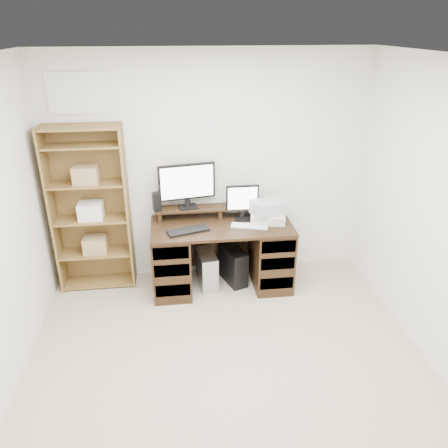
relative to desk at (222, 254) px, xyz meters
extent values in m
cube|color=#BBAA8C|center=(-0.10, -1.64, -0.40)|extent=(3.50, 4.00, 0.02)
cube|color=white|center=(-0.10, -1.64, 2.12)|extent=(3.50, 4.00, 0.02)
cube|color=white|center=(-0.10, 0.37, 0.86)|extent=(3.50, 0.02, 2.50)
cube|color=white|center=(-1.37, 0.35, 1.69)|extent=(0.60, 0.01, 0.40)
cube|color=black|center=(0.00, -0.01, 0.35)|extent=(1.50, 0.70, 0.03)
cube|color=black|center=(-0.55, -0.01, -0.03)|extent=(0.40, 0.66, 0.72)
cube|color=black|center=(0.55, -0.01, -0.03)|extent=(0.40, 0.66, 0.72)
cube|color=black|center=(0.00, 0.32, 0.01)|extent=(1.48, 0.02, 0.65)
cube|color=black|center=(-0.55, -0.34, -0.21)|extent=(0.36, 0.01, 0.14)
cube|color=black|center=(-0.55, -0.34, 0.03)|extent=(0.36, 0.01, 0.14)
cube|color=black|center=(-0.55, -0.34, 0.23)|extent=(0.36, 0.01, 0.14)
cube|color=black|center=(0.55, -0.34, -0.21)|extent=(0.36, 0.01, 0.14)
cube|color=black|center=(0.55, -0.34, 0.03)|extent=(0.36, 0.01, 0.14)
cube|color=black|center=(0.55, -0.34, 0.23)|extent=(0.36, 0.01, 0.14)
cube|color=black|center=(-0.65, 0.21, 0.41)|extent=(0.04, 0.20, 0.10)
cube|color=black|center=(0.00, 0.21, 0.41)|extent=(0.04, 0.20, 0.10)
cube|color=black|center=(0.65, 0.21, 0.41)|extent=(0.04, 0.20, 0.10)
cube|color=black|center=(0.00, 0.21, 0.47)|extent=(1.40, 0.22, 0.02)
cube|color=black|center=(-0.34, 0.22, 0.49)|extent=(0.22, 0.19, 0.02)
cube|color=black|center=(-0.34, 0.24, 0.55)|extent=(0.06, 0.04, 0.11)
cube|color=black|center=(-0.34, 0.24, 0.77)|extent=(0.61, 0.14, 0.39)
cube|color=white|center=(-0.34, 0.22, 0.77)|extent=(0.56, 0.10, 0.35)
cube|color=black|center=(0.24, 0.10, 0.37)|extent=(0.17, 0.13, 0.01)
cube|color=black|center=(0.24, 0.12, 0.42)|extent=(0.05, 0.03, 0.09)
cube|color=black|center=(0.24, 0.12, 0.59)|extent=(0.35, 0.03, 0.31)
cube|color=white|center=(0.24, 0.10, 0.59)|extent=(0.31, 0.00, 0.27)
cube|color=black|center=(-0.67, 0.18, 0.58)|extent=(0.10, 0.10, 0.20)
cube|color=black|center=(-0.36, -0.14, 0.37)|extent=(0.45, 0.26, 0.02)
cube|color=silver|center=(0.28, -0.10, 0.37)|extent=(0.40, 0.22, 0.02)
ellipsoid|color=silver|center=(0.61, -0.12, 0.38)|extent=(0.09, 0.07, 0.04)
cube|color=beige|center=(0.51, 0.01, 0.41)|extent=(0.41, 0.34, 0.09)
cube|color=#9FA5AA|center=(0.51, 0.01, 0.53)|extent=(0.40, 0.34, 0.15)
cube|color=#ACAEB3|center=(-0.17, 0.02, -0.19)|extent=(0.23, 0.42, 0.40)
cube|color=black|center=(0.14, 0.05, -0.18)|extent=(0.30, 0.45, 0.41)
cube|color=#19FF33|center=(0.20, -0.14, -0.09)|extent=(0.01, 0.01, 0.01)
cube|color=olive|center=(-1.76, 0.19, 0.51)|extent=(0.02, 0.30, 1.80)
cube|color=olive|center=(-0.98, 0.19, 0.51)|extent=(0.02, 0.30, 1.80)
cube|color=olive|center=(-1.37, 0.33, 0.51)|extent=(0.80, 0.01, 1.80)
cube|color=olive|center=(-1.37, 0.19, -0.36)|extent=(0.75, 0.28, 0.02)
cube|color=olive|center=(-1.37, 0.19, 0.01)|extent=(0.75, 0.28, 0.02)
cube|color=olive|center=(-1.37, 0.19, 0.41)|extent=(0.75, 0.28, 0.02)
cube|color=olive|center=(-1.37, 0.19, 0.81)|extent=(0.75, 0.28, 0.02)
cube|color=olive|center=(-1.37, 0.19, 1.21)|extent=(0.75, 0.28, 0.02)
cube|color=olive|center=(-1.37, 0.19, 1.39)|extent=(0.75, 0.28, 0.02)
cube|color=#A07F54|center=(-1.37, 0.19, 0.11)|extent=(0.25, 0.20, 0.18)
cube|color=white|center=(-1.37, 0.19, 0.51)|extent=(0.25, 0.20, 0.18)
cube|color=#A07F54|center=(-1.37, 0.19, 0.91)|extent=(0.25, 0.20, 0.18)
camera|label=1|loc=(-0.50, -4.19, 2.31)|focal=35.00mm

